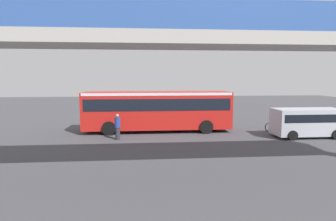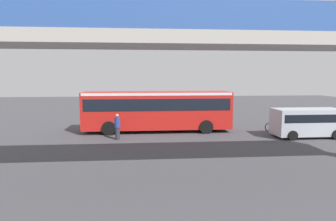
% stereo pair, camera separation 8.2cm
% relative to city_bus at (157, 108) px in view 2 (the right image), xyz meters
% --- Properties ---
extents(ground, '(80.00, 80.00, 0.00)m').
position_rel_city_bus_xyz_m(ground, '(-0.67, -1.14, -1.88)').
color(ground, '#424247').
extents(city_bus, '(11.54, 2.85, 3.15)m').
position_rel_city_bus_xyz_m(city_bus, '(0.00, 0.00, 0.00)').
color(city_bus, red).
rests_on(city_bus, ground).
extents(parked_van, '(4.80, 2.17, 2.05)m').
position_rel_city_bus_xyz_m(parked_van, '(-10.64, 3.11, -0.70)').
color(parked_van, '#B7BCC6').
rests_on(parked_van, ground).
extents(bicycle_blue, '(1.77, 0.44, 0.96)m').
position_rel_city_bus_xyz_m(bicycle_blue, '(-9.35, 0.98, -1.51)').
color(bicycle_blue, black).
rests_on(bicycle_blue, ground).
extents(pedestrian, '(0.38, 0.38, 1.79)m').
position_rel_city_bus_xyz_m(pedestrian, '(2.89, 2.84, -1.00)').
color(pedestrian, '#2D2D38').
rests_on(pedestrian, ground).
extents(traffic_sign, '(0.08, 0.60, 2.80)m').
position_rel_city_bus_xyz_m(traffic_sign, '(-0.97, -4.43, 0.01)').
color(traffic_sign, slate).
rests_on(traffic_sign, ground).
extents(lane_dash_leftmost, '(2.00, 0.20, 0.01)m').
position_rel_city_bus_xyz_m(lane_dash_leftmost, '(-4.67, -4.62, -1.88)').
color(lane_dash_leftmost, silver).
rests_on(lane_dash_leftmost, ground).
extents(lane_dash_left, '(2.00, 0.20, 0.01)m').
position_rel_city_bus_xyz_m(lane_dash_left, '(-0.67, -4.62, -1.88)').
color(lane_dash_left, silver).
rests_on(lane_dash_left, ground).
extents(lane_dash_centre, '(2.00, 0.20, 0.01)m').
position_rel_city_bus_xyz_m(lane_dash_centre, '(3.33, -4.62, -1.88)').
color(lane_dash_centre, silver).
rests_on(lane_dash_centre, ground).
extents(pedestrian_overpass, '(24.20, 2.60, 7.11)m').
position_rel_city_bus_xyz_m(pedestrian_overpass, '(-0.67, 10.60, 3.35)').
color(pedestrian_overpass, '#B2ADA5').
rests_on(pedestrian_overpass, ground).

